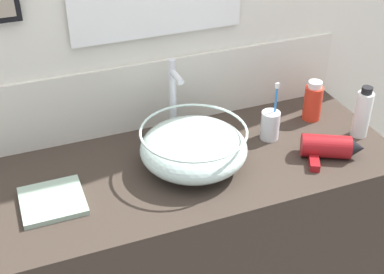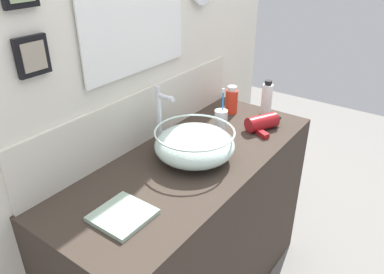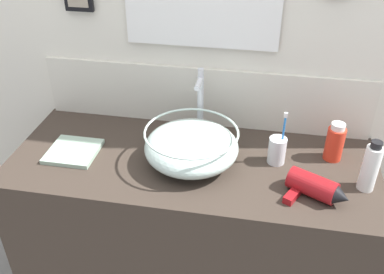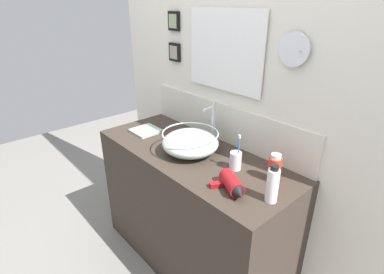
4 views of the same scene
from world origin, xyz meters
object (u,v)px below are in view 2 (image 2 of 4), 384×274
hair_drier (264,122)px  shampoo_bottle (232,100)px  faucet (160,114)px  lotion_bottle (267,99)px  glass_bowl_sink (195,145)px  hand_towel (123,215)px  toothbrush_cup (221,120)px

hair_drier → shampoo_bottle: bearing=72.1°
faucet → lotion_bottle: faucet is taller
glass_bowl_sink → lotion_bottle: size_ratio=1.81×
glass_bowl_sink → hand_towel: size_ratio=1.86×
toothbrush_cup → shampoo_bottle: (0.20, 0.06, 0.02)m
hair_drier → lotion_bottle: bearing=23.9°
lotion_bottle → hair_drier: bearing=-156.1°
faucet → toothbrush_cup: bearing=-22.1°
glass_bowl_sink → shampoo_bottle: bearing=13.3°
glass_bowl_sink → hair_drier: glass_bowl_sink is taller
hair_drier → shampoo_bottle: size_ratio=1.45×
faucet → hand_towel: (-0.44, -0.20, -0.15)m
hair_drier → hand_towel: 0.87m
hair_drier → glass_bowl_sink: bearing=165.4°
glass_bowl_sink → hair_drier: (0.42, -0.11, -0.03)m
lotion_bottle → hand_towel: (-1.03, 0.01, -0.08)m
faucet → glass_bowl_sink: bearing=-90.0°
faucet → shampoo_bottle: 0.51m
shampoo_bottle → hand_towel: shampoo_bottle is taller
faucet → hair_drier: faucet is taller
faucet → toothbrush_cup: 0.34m
faucet → hand_towel: bearing=-155.4°
shampoo_bottle → lotion_bottle: lotion_bottle is taller
toothbrush_cup → hand_towel: 0.74m
shampoo_bottle → hand_towel: (-0.94, -0.14, -0.06)m
glass_bowl_sink → faucet: bearing=90.0°
glass_bowl_sink → shampoo_bottle: (0.50, 0.12, -0.00)m
shampoo_bottle → toothbrush_cup: bearing=-163.4°
faucet → hand_towel: 0.50m
shampoo_bottle → hand_towel: 0.95m
hair_drier → toothbrush_cup: size_ratio=1.04×
hair_drier → toothbrush_cup: (-0.13, 0.17, 0.02)m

